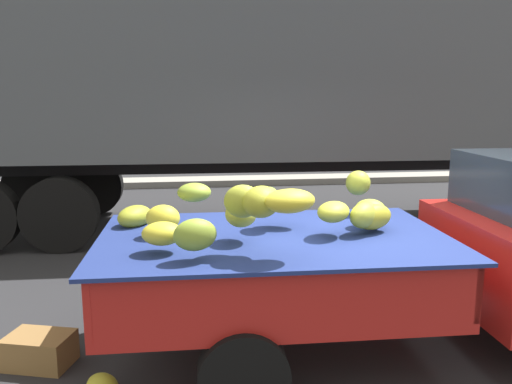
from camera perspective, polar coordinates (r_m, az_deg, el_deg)
ground at (r=4.89m, az=10.64°, el=-16.63°), size 220.00×220.00×0.00m
curb_strip at (r=13.21m, az=-1.22°, el=1.23°), size 80.00×0.80×0.16m
pickup_truck at (r=5.02m, az=24.67°, el=-5.79°), size 5.05×1.89×1.70m
semi_trailer at (r=8.85m, az=3.90°, el=12.60°), size 12.06×2.87×3.95m
produce_crate at (r=4.88m, az=-22.51°, el=-15.63°), size 0.60×0.49×0.26m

